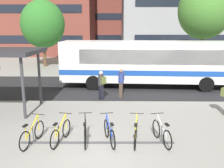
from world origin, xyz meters
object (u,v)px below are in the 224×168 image
(parked_bicycle_yellow_0, at_px, (32,134))
(parked_bicycle_black_2, at_px, (85,133))
(parked_bicycle_yellow_4, at_px, (136,133))
(city_bus, at_px, (147,62))
(street_tree_1, at_px, (205,11))
(parked_bicycle_yellow_1, at_px, (61,133))
(street_tree_0, at_px, (43,24))
(parked_bicycle_silver_5, at_px, (162,133))
(parked_bicycle_blue_3, at_px, (109,133))
(commuter_olive_pack_0, at_px, (121,81))
(commuter_olive_pack_1, at_px, (101,83))

(parked_bicycle_yellow_0, xyz_separation_m, parked_bicycle_black_2, (1.91, 0.18, 0.00))
(parked_bicycle_yellow_4, bearing_deg, city_bus, -2.30)
(city_bus, bearing_deg, street_tree_1, -128.32)
(parked_bicycle_yellow_1, bearing_deg, street_tree_0, 29.69)
(parked_bicycle_yellow_1, height_order, parked_bicycle_yellow_4, same)
(parked_bicycle_yellow_4, bearing_deg, parked_bicycle_silver_5, -81.40)
(parked_bicycle_yellow_0, distance_m, parked_bicycle_silver_5, 4.72)
(parked_bicycle_yellow_0, relative_size, street_tree_0, 0.25)
(parked_bicycle_blue_3, height_order, street_tree_1, street_tree_1)
(parked_bicycle_black_2, relative_size, commuter_olive_pack_0, 0.99)
(parked_bicycle_black_2, bearing_deg, commuter_olive_pack_0, -19.13)
(parked_bicycle_blue_3, bearing_deg, street_tree_1, -42.60)
(street_tree_0, distance_m, street_tree_1, 16.04)
(parked_bicycle_yellow_1, bearing_deg, street_tree_1, -20.22)
(parked_bicycle_yellow_1, height_order, street_tree_1, street_tree_1)
(city_bus, xyz_separation_m, parked_bicycle_blue_3, (-2.43, -8.92, -1.39))
(parked_bicycle_yellow_1, xyz_separation_m, parked_bicycle_silver_5, (3.71, 0.03, 0.00))
(commuter_olive_pack_1, height_order, street_tree_1, street_tree_1)
(city_bus, relative_size, street_tree_0, 1.76)
(parked_bicycle_yellow_0, relative_size, parked_bicycle_yellow_4, 0.99)
(parked_bicycle_black_2, relative_size, parked_bicycle_blue_3, 1.02)
(parked_bicycle_yellow_0, distance_m, parked_bicycle_black_2, 1.92)
(parked_bicycle_yellow_4, relative_size, street_tree_0, 0.25)
(parked_bicycle_yellow_0, relative_size, parked_bicycle_black_2, 0.99)
(street_tree_0, bearing_deg, commuter_olive_pack_1, -61.72)
(parked_bicycle_black_2, height_order, parked_bicycle_silver_5, same)
(parked_bicycle_yellow_0, bearing_deg, parked_bicycle_silver_5, -76.22)
(commuter_olive_pack_1, bearing_deg, parked_bicycle_silver_5, 169.68)
(city_bus, distance_m, street_tree_0, 13.76)
(parked_bicycle_blue_3, distance_m, commuter_olive_pack_0, 6.25)
(parked_bicycle_black_2, xyz_separation_m, commuter_olive_pack_0, (1.45, 6.19, 0.62))
(street_tree_1, bearing_deg, commuter_olive_pack_1, -131.70)
(city_bus, distance_m, parked_bicycle_yellow_4, 9.17)
(parked_bicycle_yellow_0, bearing_deg, parked_bicycle_black_2, -73.03)
(parked_bicycle_yellow_0, relative_size, commuter_olive_pack_1, 1.00)
(city_bus, xyz_separation_m, parked_bicycle_black_2, (-3.32, -8.92, -1.39))
(parked_bicycle_black_2, distance_m, commuter_olive_pack_1, 5.67)
(commuter_olive_pack_0, distance_m, street_tree_1, 13.23)
(parked_bicycle_black_2, bearing_deg, parked_bicycle_blue_3, -95.99)
(commuter_olive_pack_0, bearing_deg, commuter_olive_pack_1, -52.39)
(parked_bicycle_silver_5, height_order, street_tree_0, street_tree_0)
(parked_bicycle_yellow_4, height_order, street_tree_1, street_tree_1)
(parked_bicycle_silver_5, distance_m, street_tree_1, 17.85)
(parked_bicycle_yellow_1, distance_m, street_tree_1, 19.54)
(parked_bicycle_blue_3, relative_size, commuter_olive_pack_1, 0.99)
(commuter_olive_pack_0, bearing_deg, city_bus, 157.26)
(parked_bicycle_yellow_1, bearing_deg, commuter_olive_pack_1, 0.87)
(commuter_olive_pack_0, relative_size, street_tree_1, 0.21)
(parked_bicycle_silver_5, bearing_deg, parked_bicycle_blue_3, 76.20)
(parked_bicycle_yellow_1, distance_m, parked_bicycle_black_2, 0.90)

